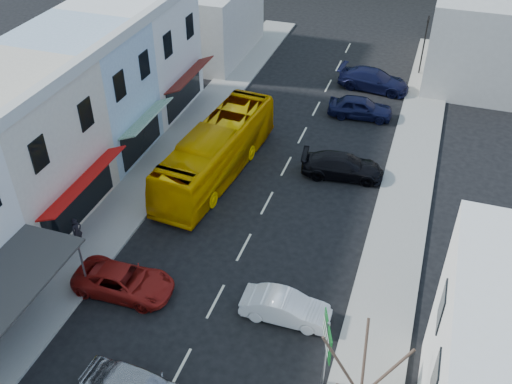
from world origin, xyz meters
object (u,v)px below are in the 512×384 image
car_red (124,281)px  pedestrian_left (77,230)px  direction_sign (325,355)px  bus (217,152)px  car_white (286,307)px  traffic_signal (424,46)px

car_red → pedestrian_left: (-3.92, 2.20, 0.30)m
pedestrian_left → direction_sign: direction_sign is taller
bus → direction_sign: direction_sign is taller
car_red → car_white: bearing=-85.2°
bus → car_white: bearing=-48.7°
traffic_signal → direction_sign: bearing=83.6°
bus → car_white: size_ratio=2.64×
pedestrian_left → traffic_signal: (14.84, 26.96, 1.45)m
car_red → direction_sign: size_ratio=1.22×
bus → traffic_signal: (10.40, 18.52, 0.90)m
bus → pedestrian_left: bearing=-112.9°
traffic_signal → car_white: bearing=78.6°
bus → car_red: bearing=-88.0°
bus → car_red: (-0.52, -10.64, -0.85)m
car_white → bus: bearing=35.1°
direction_sign → traffic_signal: 31.22m
car_white → direction_sign: 3.95m
car_white → pedestrian_left: bearing=82.1°
car_white → traffic_signal: bearing=-7.7°
pedestrian_left → traffic_signal: bearing=-9.5°
car_red → direction_sign: 10.41m
car_red → direction_sign: bearing=-102.9°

